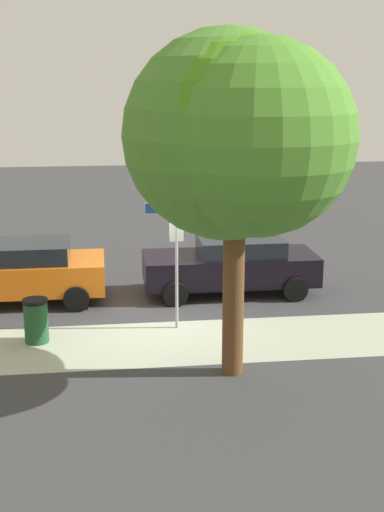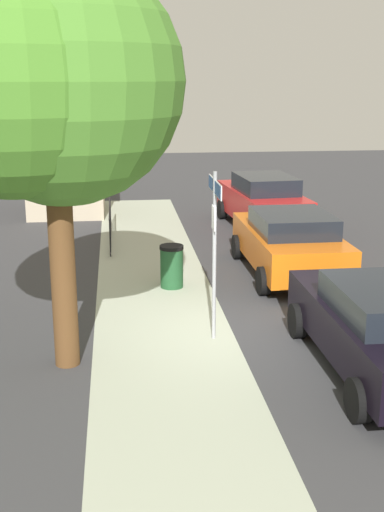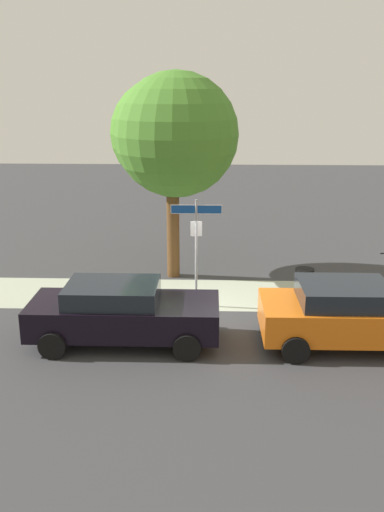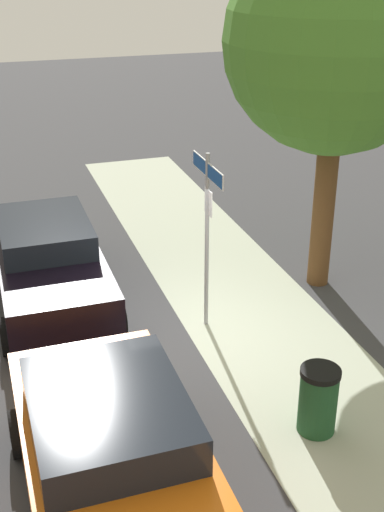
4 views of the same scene
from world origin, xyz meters
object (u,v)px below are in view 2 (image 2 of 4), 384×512
at_px(shade_tree, 41,79).
at_px(car_red, 263,201).
at_px(utility_shed, 66,172).
at_px(trash_bin, 172,266).
at_px(street_sign, 215,223).
at_px(car_black, 381,326).
at_px(car_orange, 290,242).

height_order(shade_tree, car_red, shade_tree).
relative_size(utility_shed, trash_bin, 3.63).
bearing_deg(utility_shed, shade_tree, -177.24).
bearing_deg(street_sign, car_red, -18.06).
distance_m(car_black, car_red, 10.52).
height_order(car_orange, utility_shed, utility_shed).
relative_size(car_black, car_orange, 1.03).
relative_size(street_sign, car_red, 0.64).
relative_size(car_black, utility_shed, 1.29).
xyz_separation_m(car_black, car_red, (10.51, -0.41, 0.08)).
bearing_deg(car_orange, utility_shed, 34.52).
height_order(car_black, car_orange, car_orange).
bearing_deg(street_sign, trash_bin, 9.05).
bearing_deg(trash_bin, shade_tree, 150.11).
distance_m(shade_tree, car_black, 6.54).
bearing_deg(car_orange, car_black, -179.98).
distance_m(street_sign, car_red, 9.34).
distance_m(shade_tree, trash_bin, 6.16).
bearing_deg(car_black, car_orange, 0.25).
xyz_separation_m(car_red, utility_shed, (3.32, 6.26, 0.56)).
xyz_separation_m(car_black, trash_bin, (4.85, 2.95, -0.30)).
relative_size(car_red, utility_shed, 1.35).
height_order(street_sign, car_black, street_sign).
height_order(shade_tree, car_black, shade_tree).
bearing_deg(car_red, street_sign, 157.55).
bearing_deg(shade_tree, car_black, -99.68).
relative_size(shade_tree, car_black, 1.42).
relative_size(street_sign, utility_shed, 0.87).
distance_m(street_sign, trash_bin, 3.58).
distance_m(street_sign, car_black, 3.30).
relative_size(street_sign, car_orange, 0.70).
bearing_deg(utility_shed, trash_bin, -162.11).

